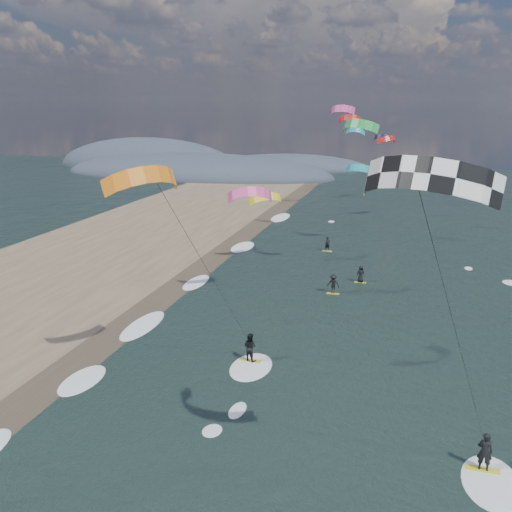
# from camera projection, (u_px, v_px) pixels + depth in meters

# --- Properties ---
(ground) EXTENTS (260.00, 260.00, 0.00)m
(ground) POSITION_uv_depth(u_px,v_px,m) (207.00, 467.00, 26.58)
(ground) COLOR black
(ground) RESTS_ON ground
(wet_sand_strip) EXTENTS (3.00, 240.00, 0.00)m
(wet_sand_strip) POSITION_uv_depth(u_px,v_px,m) (94.00, 350.00, 38.99)
(wet_sand_strip) COLOR #382D23
(wet_sand_strip) RESTS_ON ground
(coastal_hills) EXTENTS (80.00, 41.00, 15.00)m
(coastal_hills) POSITION_uv_depth(u_px,v_px,m) (189.00, 171.00, 138.41)
(coastal_hills) COLOR #3D4756
(coastal_hills) RESTS_ON ground
(kitesurfer_near_a) EXTENTS (8.11, 9.04, 15.32)m
(kitesurfer_near_a) POSITION_uv_depth(u_px,v_px,m) (432.00, 244.00, 19.42)
(kitesurfer_near_a) COLOR gold
(kitesurfer_near_a) RESTS_ON ground
(kitesurfer_near_b) EXTENTS (7.05, 9.51, 13.89)m
(kitesurfer_near_b) POSITION_uv_depth(u_px,v_px,m) (186.00, 237.00, 31.56)
(kitesurfer_near_b) COLOR gold
(kitesurfer_near_b) RESTS_ON ground
(far_kitesurfers) EXTENTS (5.87, 15.25, 1.80)m
(far_kitesurfers) POSITION_uv_depth(u_px,v_px,m) (340.00, 273.00, 53.42)
(far_kitesurfers) COLOR gold
(far_kitesurfers) RESTS_ON ground
(bg_kite_field) EXTENTS (14.69, 72.05, 9.87)m
(bg_kite_field) POSITION_uv_depth(u_px,v_px,m) (354.00, 146.00, 75.21)
(bg_kite_field) COLOR teal
(bg_kite_field) RESTS_ON ground
(shoreline_surf) EXTENTS (2.40, 79.40, 0.11)m
(shoreline_surf) POSITION_uv_depth(u_px,v_px,m) (141.00, 327.00, 43.09)
(shoreline_surf) COLOR white
(shoreline_surf) RESTS_ON ground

